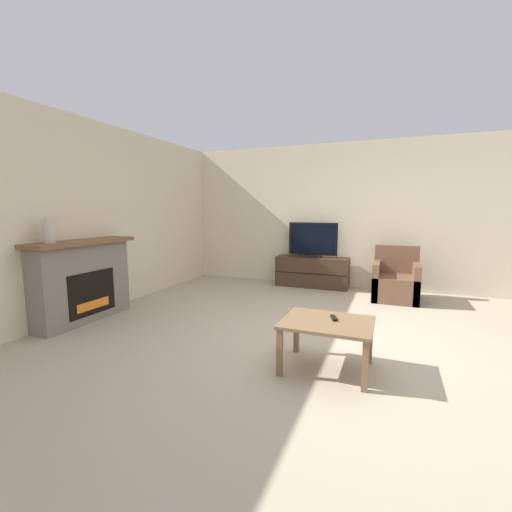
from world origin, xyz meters
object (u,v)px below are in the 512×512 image
Objects in this scene: fireplace at (83,280)px; tv at (313,241)px; mantel_vase_left at (49,231)px; remote at (334,318)px; tv_stand at (312,272)px; armchair at (395,282)px; coffee_table at (327,328)px.

tv reaches higher than fireplace.
remote is (3.27, 0.31, -0.75)m from mantel_vase_left.
armchair is (1.48, -0.41, -0.00)m from tv_stand.
mantel_vase_left is at bearing -175.95° from coffee_table.
armchair reaches higher than remote.
tv_stand is at bearing 53.07° from fireplace.
armchair is at bearing -15.47° from tv_stand.
tv_stand reaches higher than coffee_table.
coffee_table is at bearing -75.18° from tv.
armchair reaches higher than tv_stand.
mantel_vase_left is at bearing 165.93° from remote.
mantel_vase_left is at bearing -87.79° from fireplace.
fireplace is 1.06× the size of tv_stand.
remote is at bearing 5.42° from mantel_vase_left.
tv_stand is 8.80× the size of remote.
fireplace is 1.79× the size of coffee_table.
coffee_table is at bearing -101.46° from armchair.
tv is 1.06× the size of armchair.
armchair is (1.48, -0.41, -0.60)m from tv.
mantel_vase_left is 5.04m from armchair.
mantel_vase_left reaches higher than tv_stand.
fireplace is at bearing -126.93° from tv_stand.
tv_stand is at bearing 56.74° from mantel_vase_left.
armchair is 2.91m from remote.
tv reaches higher than armchair.
fireplace is at bearing 176.39° from coffee_table.
fireplace reaches higher than coffee_table.
tv is at bearing 53.05° from fireplace.
tv is at bearing 86.42° from remote.
tv_stand is 1.53m from armchair.
fireplace reaches higher than remote.
armchair is at bearing 39.61° from mantel_vase_left.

